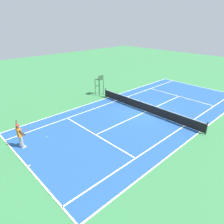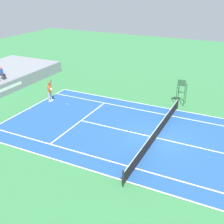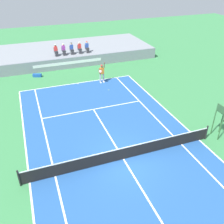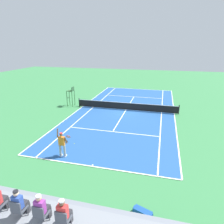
# 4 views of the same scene
# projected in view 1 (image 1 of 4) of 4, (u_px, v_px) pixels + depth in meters

# --- Properties ---
(ground_plane) EXTENTS (80.00, 80.00, 0.00)m
(ground_plane) POSITION_uv_depth(u_px,v_px,m) (146.00, 112.00, 19.95)
(ground_plane) COLOR #387F47
(court) EXTENTS (11.08, 23.88, 0.03)m
(court) POSITION_uv_depth(u_px,v_px,m) (146.00, 112.00, 19.94)
(court) COLOR #235193
(court) RESTS_ON ground
(net) EXTENTS (11.98, 0.10, 1.07)m
(net) POSITION_uv_depth(u_px,v_px,m) (146.00, 107.00, 19.73)
(net) COLOR black
(net) RESTS_ON ground
(tennis_player) EXTENTS (0.76, 0.66, 2.08)m
(tennis_player) POSITION_uv_depth(u_px,v_px,m) (20.00, 135.00, 14.01)
(tennis_player) COLOR #9E9EA3
(tennis_player) RESTS_ON ground
(tennis_ball) EXTENTS (0.07, 0.07, 0.07)m
(tennis_ball) POSITION_uv_depth(u_px,v_px,m) (47.00, 137.00, 15.63)
(tennis_ball) COLOR #D1E533
(tennis_ball) RESTS_ON ground
(umpire_chair) EXTENTS (0.77, 0.77, 2.44)m
(umpire_chair) POSITION_uv_depth(u_px,v_px,m) (100.00, 82.00, 23.89)
(umpire_chair) COLOR #2D562D
(umpire_chair) RESTS_ON ground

